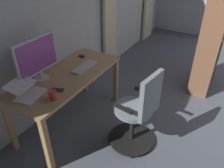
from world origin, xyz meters
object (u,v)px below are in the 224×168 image
Objects in this scene: desk at (68,82)px; computer_keyboard at (84,67)px; office_chair at (138,114)px; laptop at (27,91)px; bookshelf at (210,34)px; computer_monitor at (37,57)px; computer_mouse at (82,56)px; mug_coffee at (53,95)px; cell_phone_by_monitor at (57,90)px.

computer_keyboard reaches higher than desk.
office_chair reaches higher than laptop.
bookshelf reaches higher than desk.
computer_monitor is 5.83× the size of computer_mouse.
computer_monitor is at bearing 112.71° from office_chair.
computer_monitor is 0.33× the size of bookshelf.
computer_monitor reaches higher than mug_coffee.
computer_keyboard is (-0.19, -0.86, 0.29)m from office_chair.
office_chair is 0.58× the size of bookshelf.
computer_mouse is (-0.23, -0.21, 0.01)m from computer_keyboard.
computer_mouse reaches higher than computer_keyboard.
bookshelf is (-1.63, 1.23, 0.15)m from computer_keyboard.
mug_coffee is (0.46, 0.20, 0.15)m from desk.
computer_monitor reaches higher than office_chair.
cell_phone_by_monitor is at bearing -28.27° from bookshelf.
mug_coffee is (0.72, 0.13, 0.04)m from computer_keyboard.
computer_mouse is at bearing 174.00° from cell_phone_by_monitor.
mug_coffee is at bearing 94.31° from laptop.
computer_keyboard is at bearing 86.59° from office_chair.
bookshelf is (-1.40, 1.45, 0.14)m from computer_mouse.
computer_monitor reaches higher than desk.
computer_mouse is (-1.03, -0.05, -0.03)m from laptop.
desk is at bearing -155.96° from mug_coffee.
computer_monitor is at bearing -170.36° from laptop.
computer_monitor is 0.42m from laptop.
computer_monitor is at bearing -44.67° from desk.
computer_keyboard is 1.11× the size of laptop.
office_chair is 0.93m from computer_keyboard.
bookshelf is at bearing 145.28° from desk.
office_chair is 2.84× the size of laptop.
desk is 0.29m from computer_keyboard.
mug_coffee is at bearing 24.04° from desk.
computer_mouse is 0.77× the size of mug_coffee.
laptop is 2.52× the size of cell_phone_by_monitor.
desk is 0.52m from mug_coffee.
laptop reaches higher than computer_keyboard.
computer_keyboard is at bearing 42.09° from computer_mouse.
desk is 0.86× the size of bookshelf.
cell_phone_by_monitor is (0.81, 0.26, -0.01)m from computer_mouse.
computer_monitor reaches higher than computer_keyboard.
office_chair is at bearing 77.76° from computer_keyboard.
computer_keyboard is 4.02× the size of computer_mouse.
office_chair is 2.56× the size of computer_keyboard.
mug_coffee is at bearing 134.70° from office_chair.
office_chair is 7.97× the size of mug_coffee.
mug_coffee is (0.95, 0.34, 0.03)m from computer_mouse.
laptop is 2.81× the size of mug_coffee.
bookshelf is at bearing 138.77° from laptop.
computer_mouse is at bearing 171.43° from laptop.
laptop reaches higher than mug_coffee.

